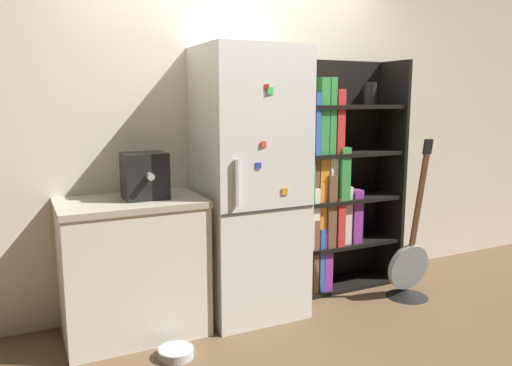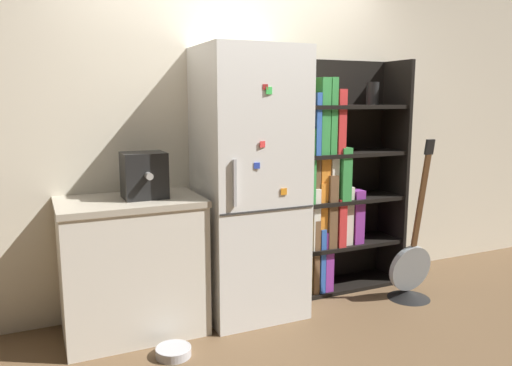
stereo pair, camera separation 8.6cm
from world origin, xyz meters
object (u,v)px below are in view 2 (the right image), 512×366
espresso_machine (144,175)px  pet_bowl (173,351)px  refrigerator (249,184)px  bookshelf (329,186)px  guitar (410,277)px

espresso_machine → pet_bowl: 1.11m
refrigerator → espresso_machine: 0.74m
bookshelf → espresso_machine: bookshelf is taller
espresso_machine → guitar: bearing=-9.6°
guitar → refrigerator: bearing=165.5°
bookshelf → pet_bowl: bearing=-158.4°
refrigerator → guitar: bearing=-14.5°
pet_bowl → refrigerator: bearing=31.7°
refrigerator → pet_bowl: size_ratio=8.76×
espresso_machine → pet_bowl: (0.05, -0.44, -1.02)m
bookshelf → guitar: (0.45, -0.47, -0.67)m
refrigerator → guitar: (1.22, -0.32, -0.77)m
refrigerator → espresso_machine: refrigerator is taller
refrigerator → pet_bowl: (-0.69, -0.42, -0.91)m
guitar → pet_bowl: (-1.91, -0.11, -0.14)m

